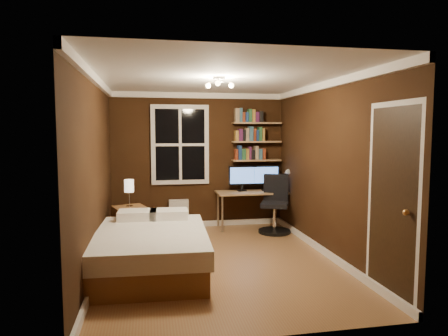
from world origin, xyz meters
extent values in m
plane|color=#905C39|center=(0.00, 0.00, 0.00)|extent=(4.20, 4.20, 0.00)
cube|color=black|center=(0.00, 2.10, 1.25)|extent=(3.20, 0.04, 2.50)
cube|color=black|center=(-1.60, 0.00, 1.25)|extent=(0.04, 4.20, 2.50)
cube|color=black|center=(1.60, 0.00, 1.25)|extent=(0.04, 4.20, 2.50)
cube|color=white|center=(0.00, 0.00, 2.50)|extent=(3.20, 4.20, 0.02)
cube|color=white|center=(-0.35, 2.06, 1.55)|extent=(1.06, 0.06, 1.46)
sphere|color=#D4964C|center=(1.55, -1.85, 1.00)|extent=(0.06, 0.06, 0.06)
cube|color=#A58050|center=(1.08, 1.98, 1.25)|extent=(0.92, 0.22, 0.03)
cube|color=#A58050|center=(1.08, 1.98, 1.60)|extent=(0.92, 0.22, 0.03)
cube|color=#A58050|center=(1.08, 1.98, 1.95)|extent=(0.92, 0.22, 0.03)
cube|color=brown|center=(-0.91, -0.24, 0.15)|extent=(1.40, 1.94, 0.30)
cube|color=white|center=(-0.91, -0.24, 0.41)|extent=(1.48, 2.00, 0.23)
cube|color=white|center=(-1.10, 0.50, 0.59)|extent=(0.56, 0.40, 0.13)
cube|color=white|center=(-0.65, 0.48, 0.59)|extent=(0.56, 0.40, 0.13)
cube|color=brown|center=(-1.24, 1.16, 0.30)|extent=(0.60, 0.60, 0.60)
cube|color=silver|center=(-0.39, 2.00, 0.27)|extent=(0.36, 0.13, 0.54)
cube|color=#A58050|center=(1.01, 1.81, 0.67)|extent=(1.44, 0.54, 0.04)
cylinder|color=beige|center=(0.35, 1.58, 0.32)|extent=(0.04, 0.04, 0.65)
cylinder|color=beige|center=(1.67, 1.58, 0.32)|extent=(0.04, 0.04, 0.65)
cylinder|color=beige|center=(0.35, 2.04, 0.32)|extent=(0.04, 0.04, 0.65)
cylinder|color=beige|center=(1.67, 2.04, 0.32)|extent=(0.04, 0.04, 0.65)
cylinder|color=black|center=(1.25, 1.36, 0.03)|extent=(0.57, 0.57, 0.05)
cylinder|color=silver|center=(1.25, 1.36, 0.26)|extent=(0.06, 0.06, 0.42)
cube|color=black|center=(1.25, 1.36, 0.51)|extent=(0.60, 0.60, 0.07)
cube|color=black|center=(1.33, 1.55, 0.79)|extent=(0.43, 0.22, 0.48)
camera|label=1|loc=(-0.91, -5.30, 1.79)|focal=32.00mm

